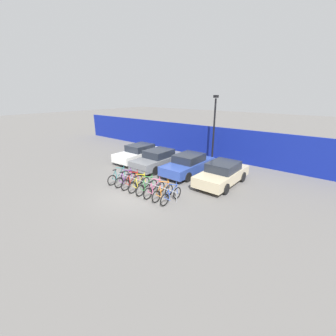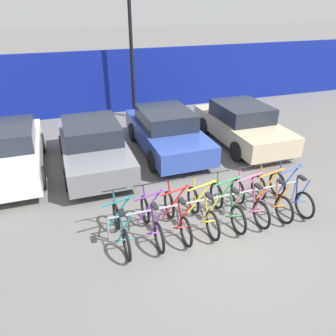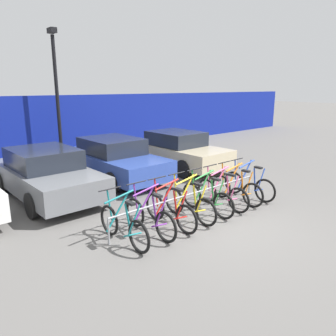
{
  "view_description": "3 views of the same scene",
  "coord_description": "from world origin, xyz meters",
  "px_view_note": "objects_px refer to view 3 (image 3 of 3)",
  "views": [
    {
      "loc": [
        8.63,
        -7.76,
        5.42
      ],
      "look_at": [
        0.32,
        2.43,
        1.01
      ],
      "focal_mm": 24.0,
      "sensor_mm": 36.0,
      "label": 1
    },
    {
      "loc": [
        -3.02,
        -4.97,
        4.61
      ],
      "look_at": [
        -0.86,
        1.24,
        1.2
      ],
      "focal_mm": 35.0,
      "sensor_mm": 36.0,
      "label": 2
    },
    {
      "loc": [
        -5.47,
        -4.59,
        3.07
      ],
      "look_at": [
        0.04,
        1.66,
        0.99
      ],
      "focal_mm": 35.0,
      "sensor_mm": 36.0,
      "label": 3
    }
  ],
  "objects_px": {
    "bicycle_teal": "(123,226)",
    "car_beige": "(177,150)",
    "bicycle_yellow": "(189,204)",
    "car_blue": "(114,159)",
    "lamp_post": "(57,89)",
    "bicycle_green": "(207,198)",
    "car_grey": "(46,174)",
    "bicycle_blue": "(249,185)",
    "bicycle_purple": "(149,217)",
    "bicycle_pink": "(222,193)",
    "bicycle_red": "(170,211)",
    "bike_rack": "(192,195)",
    "bicycle_orange": "(236,189)"
  },
  "relations": [
    {
      "from": "car_beige",
      "to": "car_grey",
      "type": "bearing_deg",
      "value": -178.33
    },
    {
      "from": "bicycle_green",
      "to": "bicycle_orange",
      "type": "distance_m",
      "value": 1.19
    },
    {
      "from": "bicycle_yellow",
      "to": "bicycle_pink",
      "type": "xyz_separation_m",
      "value": [
        1.2,
        0.0,
        0.0
      ]
    },
    {
      "from": "bicycle_blue",
      "to": "bicycle_purple",
      "type": "bearing_deg",
      "value": -176.35
    },
    {
      "from": "bike_rack",
      "to": "car_grey",
      "type": "relative_size",
      "value": 1.11
    },
    {
      "from": "bicycle_green",
      "to": "lamp_post",
      "type": "relative_size",
      "value": 0.32
    },
    {
      "from": "bicycle_green",
      "to": "car_blue",
      "type": "height_order",
      "value": "car_blue"
    },
    {
      "from": "bicycle_teal",
      "to": "bicycle_yellow",
      "type": "xyz_separation_m",
      "value": [
        1.86,
        0.0,
        0.0
      ]
    },
    {
      "from": "bicycle_orange",
      "to": "car_blue",
      "type": "relative_size",
      "value": 0.39
    },
    {
      "from": "bike_rack",
      "to": "bicycle_yellow",
      "type": "distance_m",
      "value": 0.32
    },
    {
      "from": "car_grey",
      "to": "bicycle_blue",
      "type": "bearing_deg",
      "value": -41.67
    },
    {
      "from": "bicycle_teal",
      "to": "car_blue",
      "type": "relative_size",
      "value": 0.39
    },
    {
      "from": "bicycle_teal",
      "to": "car_beige",
      "type": "height_order",
      "value": "car_beige"
    },
    {
      "from": "bicycle_purple",
      "to": "bicycle_pink",
      "type": "xyz_separation_m",
      "value": [
        2.39,
        0.0,
        0.0
      ]
    },
    {
      "from": "bicycle_purple",
      "to": "bicycle_pink",
      "type": "height_order",
      "value": "same"
    },
    {
      "from": "bicycle_yellow",
      "to": "bicycle_green",
      "type": "bearing_deg",
      "value": -3.57
    },
    {
      "from": "bicycle_pink",
      "to": "car_blue",
      "type": "bearing_deg",
      "value": 101.05
    },
    {
      "from": "bicycle_purple",
      "to": "car_grey",
      "type": "distance_m",
      "value": 3.87
    },
    {
      "from": "bike_rack",
      "to": "bicycle_teal",
      "type": "bearing_deg",
      "value": -175.98
    },
    {
      "from": "bicycle_pink",
      "to": "bicycle_red",
      "type": "bearing_deg",
      "value": -177.49
    },
    {
      "from": "bike_rack",
      "to": "bicycle_pink",
      "type": "bearing_deg",
      "value": -8.93
    },
    {
      "from": "bicycle_yellow",
      "to": "car_blue",
      "type": "relative_size",
      "value": 0.39
    },
    {
      "from": "bicycle_teal",
      "to": "lamp_post",
      "type": "bearing_deg",
      "value": 71.29
    },
    {
      "from": "bicycle_purple",
      "to": "bicycle_pink",
      "type": "relative_size",
      "value": 1.0
    },
    {
      "from": "bicycle_orange",
      "to": "bicycle_purple",
      "type": "bearing_deg",
      "value": -177.34
    },
    {
      "from": "bicycle_purple",
      "to": "bicycle_red",
      "type": "height_order",
      "value": "same"
    },
    {
      "from": "bicycle_red",
      "to": "bicycle_green",
      "type": "bearing_deg",
      "value": -2.24
    },
    {
      "from": "bicycle_purple",
      "to": "bicycle_orange",
      "type": "xyz_separation_m",
      "value": [
        2.99,
        0.0,
        0.0
      ]
    },
    {
      "from": "bicycle_teal",
      "to": "car_beige",
      "type": "distance_m",
      "value": 6.49
    },
    {
      "from": "bike_rack",
      "to": "bicycle_orange",
      "type": "xyz_separation_m",
      "value": [
        1.55,
        -0.15,
        -0.12
      ]
    },
    {
      "from": "bicycle_green",
      "to": "car_blue",
      "type": "distance_m",
      "value": 4.19
    },
    {
      "from": "bicycle_orange",
      "to": "bicycle_blue",
      "type": "bearing_deg",
      "value": 2.66
    },
    {
      "from": "bicycle_green",
      "to": "bicycle_blue",
      "type": "height_order",
      "value": "same"
    },
    {
      "from": "bicycle_pink",
      "to": "car_grey",
      "type": "height_order",
      "value": "car_grey"
    },
    {
      "from": "bicycle_pink",
      "to": "car_beige",
      "type": "xyz_separation_m",
      "value": [
        2.08,
        3.94,
        0.31
      ]
    },
    {
      "from": "bicycle_pink",
      "to": "bike_rack",
      "type": "bearing_deg",
      "value": 173.57
    },
    {
      "from": "bike_rack",
      "to": "bicycle_blue",
      "type": "height_order",
      "value": "bicycle_blue"
    },
    {
      "from": "bicycle_purple",
      "to": "car_beige",
      "type": "bearing_deg",
      "value": 37.72
    },
    {
      "from": "bicycle_orange",
      "to": "lamp_post",
      "type": "distance_m",
      "value": 8.5
    },
    {
      "from": "bicycle_yellow",
      "to": "car_blue",
      "type": "distance_m",
      "value": 4.23
    },
    {
      "from": "bicycle_purple",
      "to": "lamp_post",
      "type": "distance_m",
      "value": 8.54
    },
    {
      "from": "bicycle_green",
      "to": "car_grey",
      "type": "xyz_separation_m",
      "value": [
        -2.51,
        3.79,
        0.31
      ]
    },
    {
      "from": "car_beige",
      "to": "bicycle_green",
      "type": "bearing_deg",
      "value": -124.08
    },
    {
      "from": "bike_rack",
      "to": "bicycle_yellow",
      "type": "bearing_deg",
      "value": -149.74
    },
    {
      "from": "bicycle_red",
      "to": "bicycle_green",
      "type": "xyz_separation_m",
      "value": [
        1.23,
        0.0,
        0.0
      ]
    },
    {
      "from": "bicycle_blue",
      "to": "lamp_post",
      "type": "xyz_separation_m",
      "value": [
        -1.97,
        7.97,
        2.6
      ]
    },
    {
      "from": "bicycle_teal",
      "to": "bicycle_green",
      "type": "bearing_deg",
      "value": -2.9
    },
    {
      "from": "bicycle_purple",
      "to": "lamp_post",
      "type": "bearing_deg",
      "value": 75.06
    },
    {
      "from": "bicycle_pink",
      "to": "bicycle_orange",
      "type": "relative_size",
      "value": 1.0
    },
    {
      "from": "bicycle_pink",
      "to": "lamp_post",
      "type": "distance_m",
      "value": 8.43
    }
  ]
}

